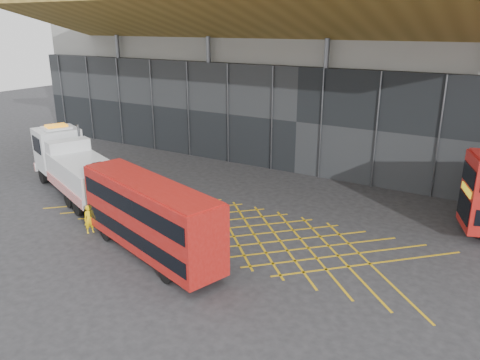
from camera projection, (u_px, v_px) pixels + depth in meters
The scene contains 6 objects.
ground_plane at pixel (184, 217), 27.94m from camera, with size 120.00×120.00×0.00m, color #28282B.
road_markings at pixel (229, 228), 26.37m from camera, with size 23.16×7.16×0.01m.
construction_building at pixel (333, 49), 39.07m from camera, with size 55.00×23.97×18.00m.
recovery_truck at pixel (74, 165), 31.16m from camera, with size 11.97×6.64×4.28m.
bus_towed at pixel (150, 215), 22.69m from camera, with size 9.65×4.86×3.84m.
worker at pixel (89, 219), 25.57m from camera, with size 0.58×0.38×1.59m, color yellow.
Camera 1 is at (16.20, -20.35, 10.95)m, focal length 35.00 mm.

